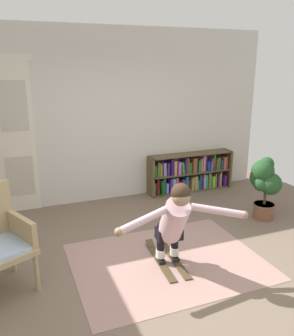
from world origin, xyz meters
name	(u,v)px	position (x,y,z in m)	size (l,w,h in m)	color
ground_plane	(165,274)	(0.00, 0.00, 0.00)	(7.20, 7.20, 0.00)	#705E4F
back_wall	(103,117)	(0.00, 2.60, 1.45)	(6.00, 0.10, 2.90)	beige
rug	(167,261)	(0.14, 0.24, 0.00)	(2.24, 1.73, 0.01)	#A37E74
bookshelf	(190,173)	(1.57, 2.39, 0.34)	(1.65, 0.30, 0.72)	brown
potted_plant	(264,182)	(2.04, 0.88, 0.58)	(0.42, 0.52, 0.97)	brown
skis_pair	(166,258)	(0.14, 0.27, 0.02)	(0.34, 0.94, 0.07)	#493A24
person_skier	(175,219)	(0.12, 0.04, 0.64)	(1.48, 0.68, 1.04)	white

